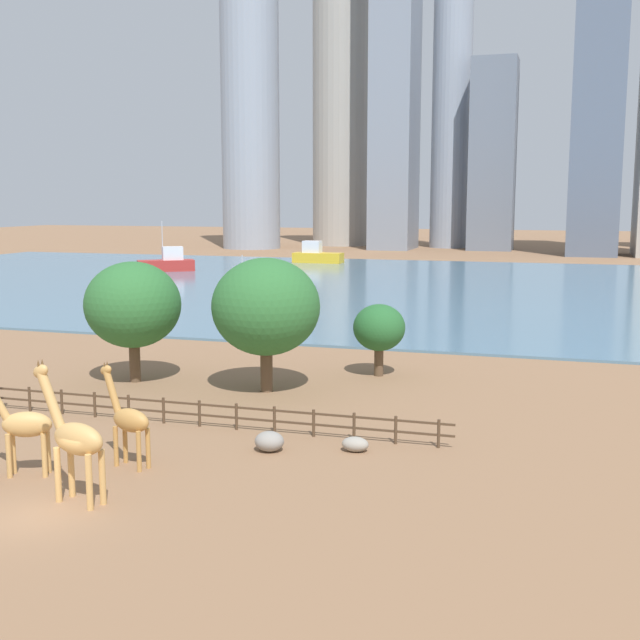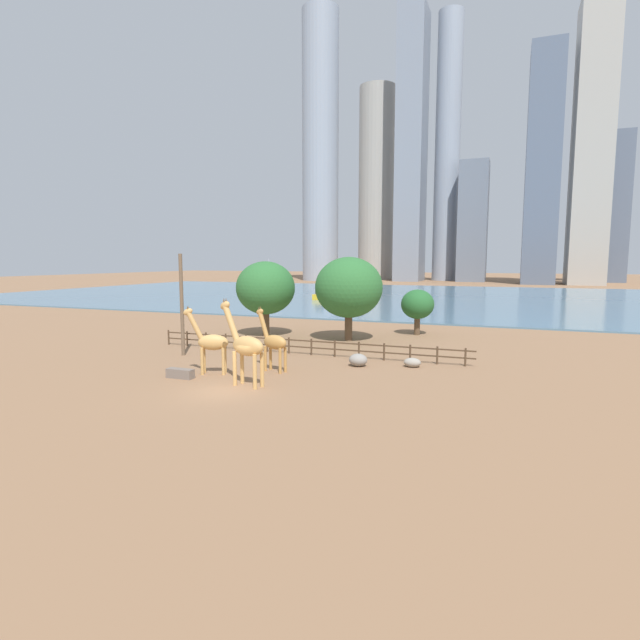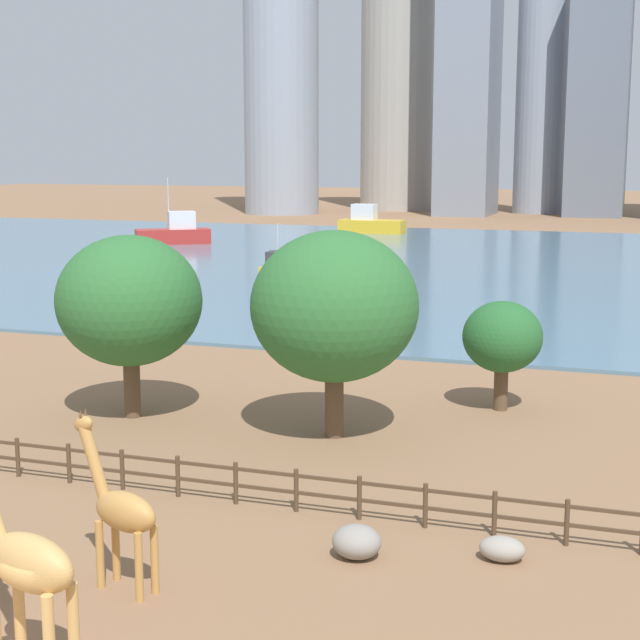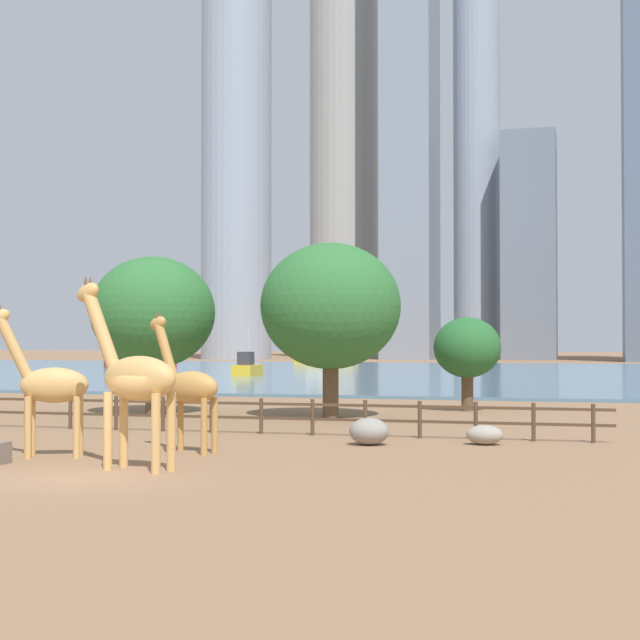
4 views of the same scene
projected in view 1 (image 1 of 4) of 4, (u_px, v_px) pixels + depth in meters
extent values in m
plane|color=#8C6647|center=(423.00, 285.00, 103.65)|extent=(400.00, 400.00, 0.00)
cube|color=slate|center=(419.00, 287.00, 100.80)|extent=(180.00, 86.00, 0.20)
cylinder|color=#C18C47|center=(116.00, 446.00, 33.21)|extent=(0.24, 0.24, 1.70)
cylinder|color=#C18C47|center=(125.00, 443.00, 33.65)|extent=(0.24, 0.24, 1.70)
cylinder|color=#C18C47|center=(139.00, 452.00, 32.51)|extent=(0.24, 0.24, 1.70)
cylinder|color=#C18C47|center=(148.00, 448.00, 32.95)|extent=(0.24, 0.24, 1.70)
ellipsoid|color=#C18C47|center=(131.00, 420.00, 32.91)|extent=(2.01, 1.22, 0.98)
cylinder|color=#C18C47|center=(112.00, 392.00, 33.29)|extent=(0.98, 0.54, 1.87)
ellipsoid|color=#C18C47|center=(106.00, 370.00, 33.33)|extent=(0.76, 0.48, 0.58)
cone|color=brown|center=(104.00, 364.00, 33.23)|extent=(0.11, 0.11, 0.18)
cone|color=brown|center=(107.00, 363.00, 33.35)|extent=(0.11, 0.11, 0.18)
cylinder|color=tan|center=(58.00, 475.00, 29.25)|extent=(0.29, 0.29, 2.06)
cylinder|color=tan|center=(71.00, 470.00, 29.79)|extent=(0.29, 0.29, 2.06)
cylinder|color=tan|center=(89.00, 482.00, 28.46)|extent=(0.29, 0.29, 2.06)
cylinder|color=tan|center=(102.00, 477.00, 29.00)|extent=(0.29, 0.29, 2.06)
ellipsoid|color=tan|center=(78.00, 439.00, 28.92)|extent=(2.42, 1.41, 1.19)
cylinder|color=tan|center=(51.00, 400.00, 29.39)|extent=(1.33, 0.65, 2.22)
ellipsoid|color=tan|center=(41.00, 371.00, 29.47)|extent=(0.93, 0.56, 0.74)
cone|color=brown|center=(38.00, 362.00, 29.34)|extent=(0.13, 0.13, 0.22)
cone|color=brown|center=(42.00, 362.00, 29.50)|extent=(0.13, 0.13, 0.22)
cylinder|color=tan|center=(9.00, 456.00, 31.79)|extent=(0.27, 0.27, 1.79)
cylinder|color=tan|center=(13.00, 452.00, 32.34)|extent=(0.27, 0.27, 1.79)
cylinder|color=tan|center=(44.00, 455.00, 31.87)|extent=(0.27, 0.27, 1.79)
cylinder|color=tan|center=(48.00, 451.00, 32.42)|extent=(0.27, 0.27, 1.79)
ellipsoid|color=tan|center=(27.00, 424.00, 31.93)|extent=(2.13, 1.43, 1.04)
ellipsoid|color=gray|center=(269.00, 441.00, 35.25)|extent=(1.31, 1.18, 0.89)
ellipsoid|color=gray|center=(355.00, 444.00, 35.22)|extent=(1.20, 0.87, 0.65)
cylinder|color=#4C3826|center=(30.00, 399.00, 41.87)|extent=(0.14, 0.14, 1.30)
cylinder|color=#4C3826|center=(62.00, 402.00, 41.30)|extent=(0.14, 0.14, 1.30)
cylinder|color=#4C3826|center=(95.00, 405.00, 40.74)|extent=(0.14, 0.14, 1.30)
cylinder|color=#4C3826|center=(129.00, 407.00, 40.18)|extent=(0.14, 0.14, 1.30)
cylinder|color=#4C3826|center=(164.00, 410.00, 39.62)|extent=(0.14, 0.14, 1.30)
cylinder|color=#4C3826|center=(199.00, 413.00, 39.06)|extent=(0.14, 0.14, 1.30)
cylinder|color=#4C3826|center=(236.00, 417.00, 38.49)|extent=(0.14, 0.14, 1.30)
cylinder|color=#4C3826|center=(274.00, 420.00, 37.93)|extent=(0.14, 0.14, 1.30)
cylinder|color=#4C3826|center=(314.00, 423.00, 37.37)|extent=(0.14, 0.14, 1.30)
cylinder|color=#4C3826|center=(354.00, 427.00, 36.81)|extent=(0.14, 0.14, 1.30)
cylinder|color=#4C3826|center=(396.00, 430.00, 36.25)|extent=(0.14, 0.14, 1.30)
cylinder|color=#4C3826|center=(439.00, 434.00, 35.68)|extent=(0.14, 0.14, 1.30)
cube|color=#4C3826|center=(187.00, 403.00, 39.17)|extent=(26.10, 0.08, 0.10)
cube|color=#4C3826|center=(188.00, 414.00, 39.25)|extent=(26.10, 0.08, 0.10)
cylinder|color=brown|center=(267.00, 370.00, 46.17)|extent=(0.70, 0.70, 2.46)
ellipsoid|color=#2D6B33|center=(266.00, 307.00, 45.61)|extent=(6.20, 6.20, 5.58)
cylinder|color=brown|center=(135.00, 362.00, 48.65)|extent=(0.66, 0.66, 2.42)
ellipsoid|color=#2D6B33|center=(133.00, 305.00, 48.12)|extent=(5.77, 5.77, 5.19)
cylinder|color=brown|center=(379.00, 362.00, 50.30)|extent=(0.58, 0.58, 1.77)
ellipsoid|color=#26602D|center=(379.00, 328.00, 49.98)|extent=(3.26, 3.26, 2.93)
cube|color=#B22D28|center=(166.00, 266.00, 121.95)|extent=(8.66, 7.26, 1.68)
cube|color=silver|center=(172.00, 253.00, 121.99)|extent=(3.64, 3.38, 2.02)
cylinder|color=silver|center=(162.00, 241.00, 121.26)|extent=(0.17, 0.17, 5.89)
cube|color=gold|center=(242.00, 290.00, 92.46)|extent=(2.25, 5.11, 0.99)
cube|color=#333338|center=(240.00, 281.00, 91.70)|extent=(1.36, 1.89, 1.19)
cylinder|color=silver|center=(242.00, 270.00, 92.37)|extent=(0.13, 0.13, 3.48)
cube|color=gold|center=(318.00, 258.00, 138.16)|extent=(8.56, 3.17, 1.70)
cube|color=silver|center=(312.00, 247.00, 138.20)|extent=(3.09, 2.08, 2.04)
cylinder|color=#ADA89E|center=(341.00, 93.00, 190.29)|extent=(13.62, 13.62, 72.06)
cylinder|color=#939EAD|center=(249.00, 34.00, 175.75)|extent=(12.98, 12.98, 93.93)
cube|color=slate|center=(599.00, 72.00, 154.91)|extent=(9.64, 14.03, 70.64)
cylinder|color=#939EAD|center=(453.00, 39.00, 178.85)|extent=(8.83, 8.83, 93.12)
cube|color=gray|center=(396.00, 35.00, 173.56)|extent=(9.07, 13.66, 92.53)
cube|color=slate|center=(493.00, 156.00, 173.40)|extent=(9.56, 9.25, 40.78)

